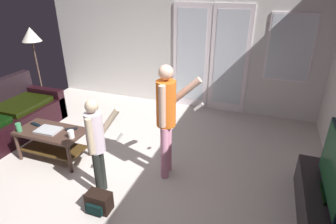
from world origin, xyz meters
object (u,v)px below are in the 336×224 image
(coffee_table, at_px, (52,138))
(floor_lamp, at_px, (32,38))
(person_child, at_px, (97,140))
(cup_near_edge, at_px, (19,127))
(backpack, at_px, (99,202))
(laptop_closed, at_px, (48,130))
(person_adult, at_px, (167,113))
(tv_remote_black, at_px, (35,124))
(tv_stand, at_px, (321,209))
(dvd_remote_slim, at_px, (71,129))
(cup_by_laptop, at_px, (71,134))
(flat_screen_tv, at_px, (334,168))

(coffee_table, relative_size, floor_lamp, 0.60)
(person_child, xyz_separation_m, cup_near_edge, (-1.48, 0.25, -0.23))
(backpack, xyz_separation_m, laptop_closed, (-1.23, 0.67, 0.36))
(person_adult, relative_size, laptop_closed, 4.64)
(backpack, bearing_deg, tv_remote_black, 153.90)
(coffee_table, height_order, backpack, coffee_table)
(tv_stand, xyz_separation_m, dvd_remote_slim, (-3.30, 0.16, 0.28))
(laptop_closed, height_order, tv_remote_black, laptop_closed)
(tv_stand, bearing_deg, floor_lamp, 163.26)
(dvd_remote_slim, bearing_deg, coffee_table, 171.04)
(cup_near_edge, xyz_separation_m, cup_by_laptop, (0.82, 0.10, -0.01))
(tv_stand, height_order, backpack, tv_stand)
(person_child, distance_m, cup_near_edge, 1.52)
(coffee_table, height_order, dvd_remote_slim, dvd_remote_slim)
(backpack, height_order, tv_remote_black, tv_remote_black)
(coffee_table, xyz_separation_m, floor_lamp, (-1.53, 1.49, 1.08))
(tv_stand, bearing_deg, dvd_remote_slim, 177.18)
(person_child, bearing_deg, laptop_closed, 160.36)
(coffee_table, height_order, floor_lamp, floor_lamp)
(tv_stand, height_order, flat_screen_tv, flat_screen_tv)
(cup_near_edge, relative_size, tv_remote_black, 0.74)
(backpack, distance_m, dvd_remote_slim, 1.30)
(tv_stand, distance_m, flat_screen_tv, 0.54)
(tv_stand, xyz_separation_m, flat_screen_tv, (-0.00, 0.00, 0.54))
(tv_stand, relative_size, backpack, 5.19)
(backpack, relative_size, tv_remote_black, 1.66)
(backpack, bearing_deg, flat_screen_tv, 15.62)
(floor_lamp, distance_m, laptop_closed, 2.34)
(flat_screen_tv, relative_size, backpack, 3.47)
(person_adult, distance_m, backpack, 1.32)
(dvd_remote_slim, bearing_deg, person_adult, -29.60)
(tv_stand, bearing_deg, cup_near_edge, -178.13)
(person_adult, distance_m, cup_near_edge, 2.18)
(person_child, relative_size, floor_lamp, 0.77)
(laptop_closed, bearing_deg, person_adult, 5.44)
(cup_by_laptop, bearing_deg, dvd_remote_slim, 127.75)
(flat_screen_tv, relative_size, person_adult, 0.64)
(coffee_table, relative_size, flat_screen_tv, 1.00)
(floor_lamp, relative_size, tv_remote_black, 9.57)
(person_adult, height_order, dvd_remote_slim, person_adult)
(dvd_remote_slim, bearing_deg, floor_lamp, 109.36)
(person_child, relative_size, laptop_closed, 3.80)
(floor_lamp, height_order, cup_near_edge, floor_lamp)
(person_adult, bearing_deg, cup_by_laptop, -167.60)
(floor_lamp, bearing_deg, person_child, -36.18)
(backpack, bearing_deg, floor_lamp, 141.38)
(floor_lamp, bearing_deg, flat_screen_tv, -16.71)
(flat_screen_tv, bearing_deg, tv_remote_black, 178.64)
(backpack, height_order, dvd_remote_slim, dvd_remote_slim)
(backpack, height_order, laptop_closed, laptop_closed)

